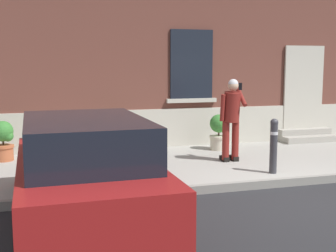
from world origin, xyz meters
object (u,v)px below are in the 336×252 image
Objects in this scene: planter_terracotta at (4,140)px; person_on_phone at (232,115)px; planter_olive at (116,133)px; hatchback_car_red at (85,169)px; bollard_near_person at (274,144)px; bollard_far_left at (34,157)px; planter_cream at (219,131)px.

person_on_phone is at bearing -17.34° from planter_terracotta.
planter_olive is (2.45, 0.20, 0.00)m from planter_terracotta.
person_on_phone is at bearing 37.52° from hatchback_car_red.
bollard_near_person is 1.22× the size of planter_terracotta.
bollard_near_person is at bearing 20.62° from hatchback_car_red.
hatchback_car_red reaches higher than bollard_far_left.
hatchback_car_red is at bearing -133.03° from planter_cream.
bollard_near_person and bollard_far_left have the same top height.
planter_terracotta is at bearing 178.41° from planter_cream.
bollard_far_left is 1.22× the size of planter_cream.
planter_olive is (1.82, 2.82, -0.11)m from bollard_far_left.
person_on_phone is (-0.34, 1.17, 0.44)m from bollard_near_person.
bollard_far_left reaches higher than planter_cream.
planter_olive is (-2.51, 2.82, -0.11)m from bollard_near_person.
bollard_near_person is 1.30m from person_on_phone.
planter_cream is (4.27, 2.48, -0.11)m from bollard_far_left.
planter_terracotta is (-4.62, 1.44, -0.55)m from person_on_phone.
bollard_far_left reaches higher than planter_olive.
bollard_far_left is at bearing -76.34° from planter_terracotta.
bollard_far_left is 4.18m from person_on_phone.
planter_terracotta is 2.46m from planter_olive.
hatchback_car_red is 4.21m from person_on_phone.
planter_terracotta is (-1.30, 4.00, -0.18)m from hatchback_car_red.
hatchback_car_red reaches higher than planter_terracotta.
bollard_far_left is at bearing -149.84° from planter_cream.
bollard_far_left is (-0.66, 1.38, -0.08)m from hatchback_car_red.
person_on_phone reaches higher than bollard_far_left.
planter_olive is at bearing 172.17° from planter_cream.
planter_olive is 2.47m from planter_cream.
planter_olive and planter_cream have the same top height.
planter_olive is at bearing 74.66° from hatchback_car_red.
bollard_far_left reaches higher than planter_terracotta.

